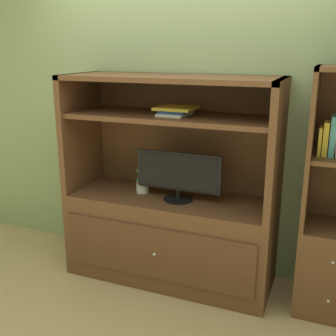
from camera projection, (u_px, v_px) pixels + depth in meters
ground_plane at (150, 300)px, 3.10m from camera, size 8.00×8.00×0.00m
painted_rear_wall at (186, 101)px, 3.38m from camera, size 6.00×0.10×2.80m
media_console at (171, 217)px, 3.32m from camera, size 1.63×0.63×1.63m
tv_monitor at (178, 175)px, 3.14m from camera, size 0.67×0.23×0.38m
potted_plant at (142, 186)px, 3.35m from camera, size 0.15×0.10×0.27m
magazine_stack at (176, 110)px, 3.05m from camera, size 0.28×0.29×0.06m
bookshelf_tall at (335, 236)px, 2.86m from camera, size 0.46×0.45×1.71m
upright_book_row at (330, 138)px, 2.70m from camera, size 0.14×0.16×0.27m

